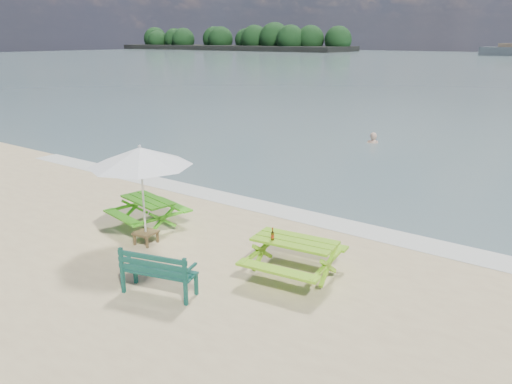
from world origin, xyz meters
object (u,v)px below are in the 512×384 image
Objects in this scene: park_bench at (160,280)px; patio_umbrella at (140,157)px; picnic_table_right at (294,259)px; swimmer at (372,152)px; beer_bottle at (272,236)px; side_table at (146,237)px; picnic_table_left at (148,213)px.

park_bench is 0.58× the size of patio_umbrella.
park_bench reaches higher than picnic_table_right.
swimmer is (-2.32, 14.90, -0.67)m from park_bench.
park_bench is at bearing -36.34° from patio_umbrella.
patio_umbrella is 13.71m from swimmer.
park_bench is (-1.60, -2.00, -0.10)m from picnic_table_right.
patio_umbrella is at bearing -88.29° from swimmer.
beer_bottle is at bearing 6.01° from patio_umbrella.
side_table is (-1.92, 1.41, -0.11)m from park_bench.
picnic_table_left is 3.47m from park_bench.
patio_umbrella is 3.40m from beer_bottle.
side_table is at bearing -170.45° from picnic_table_right.
beer_bottle is (3.18, 0.33, -1.16)m from patio_umbrella.
patio_umbrella is (-3.51, -0.59, 1.64)m from picnic_table_right.
patio_umbrella reaches higher than picnic_table_right.
beer_bottle reaches higher than park_bench.
patio_umbrella is (0.00, 0.00, 1.85)m from side_table.
park_bench is at bearing -128.57° from picnic_table_right.
side_table is (-3.51, -0.59, -0.21)m from picnic_table_right.
side_table is at bearing 143.66° from park_bench.
side_table is at bearing -88.29° from swimmer.
swimmer is at bearing 91.71° from patio_umbrella.
picnic_table_right is 3.89× the size of side_table.
picnic_table_left reaches higher than swimmer.
picnic_table_left reaches higher than side_table.
patio_umbrella is at bearing 0.00° from side_table.
picnic_table_left is 4.00m from beer_bottle.
picnic_table_left is at bearing 134.34° from side_table.
swimmer is at bearing 88.35° from picnic_table_left.
picnic_table_right is at bearing 9.55° from side_table.
picnic_table_left is 1.11m from side_table.
patio_umbrella is (0.77, -0.79, 1.67)m from picnic_table_left.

